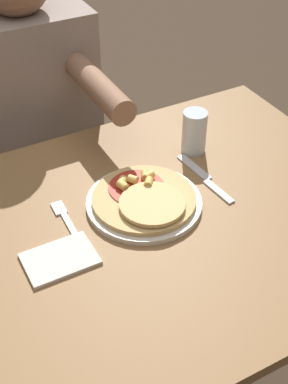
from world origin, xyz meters
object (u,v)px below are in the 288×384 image
Objects in this scene: dining_table at (146,256)px; plate at (144,203)px; fork at (67,222)px; knife at (206,179)px; person_diner at (35,110)px; pizza at (145,198)px; drinking_glass at (194,132)px.

dining_table is 0.13m from plate.
fork reaches higher than dining_table.
person_diner is (-0.25, 0.57, -0.03)m from knife.
dining_table is at bearing -116.28° from pizza.
fork is 0.79× the size of knife.
pizza is 1.39× the size of fork.
plate is at bearing -83.16° from person_diner.
person_diner is (-0.07, 0.58, -0.04)m from plate.
fork is 0.56m from person_diner.
dining_table is 0.24m from knife.
drinking_glass is at bearing 37.91° from dining_table.
knife is at bearing 5.14° from pizza.
person_diner reaches higher than plate.
fork is at bearing -165.32° from drinking_glass.
dining_table is at bearing -86.09° from person_diner.
drinking_glass is (0.25, 0.19, 0.16)m from dining_table.
drinking_glass is at bearing 71.94° from knife.
plate is 0.18m from knife.
fork is at bearing 169.44° from pizza.
fork is 0.15× the size of person_diner.
pizza is at bearing -174.86° from knife.
knife is at bearing -108.06° from drinking_glass.
person_diner reaches higher than dining_table.
person_diner reaches higher than knife.
plate is 0.26m from drinking_glass.
dining_table is 0.21m from fork.
drinking_glass reaches higher than fork.
plate is 1.54× the size of fork.
knife is (0.36, -0.02, 0.00)m from fork.
drinking_glass is 0.54m from person_diner.
pizza is 0.59m from person_diner.
plate is 0.58m from person_diner.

